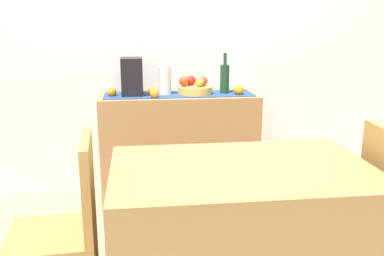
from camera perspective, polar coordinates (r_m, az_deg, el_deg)
name	(u,v)px	position (r m, az deg, el deg)	size (l,w,h in m)	color
room_wall_rear	(175,28)	(3.57, -2.20, 13.07)	(6.40, 0.06, 2.70)	silver
sideboard_console	(179,147)	(3.46, -1.74, -2.53)	(1.22, 0.42, 0.85)	#997142
table_runner	(178,94)	(3.36, -1.80, 4.46)	(1.15, 0.32, 0.01)	navy
fruit_bowl	(195,90)	(3.37, 0.42, 5.04)	(0.27, 0.27, 0.06)	gold
apple_front	(200,82)	(3.34, 1.01, 6.03)	(0.07, 0.07, 0.07)	#92A42B
apple_right	(203,81)	(3.40, 1.46, 6.22)	(0.07, 0.07, 0.07)	#BE381C
apple_left	(184,81)	(3.36, -1.06, 6.17)	(0.08, 0.08, 0.08)	#A83B18
apple_rear	(191,80)	(3.42, -0.14, 6.29)	(0.07, 0.07, 0.07)	red
wine_bottle	(225,78)	(3.40, 4.32, 6.54)	(0.07, 0.07, 0.32)	#183D24
coffee_maker	(132,77)	(3.33, -7.91, 6.68)	(0.16, 0.18, 0.29)	black
ceramic_vase	(165,81)	(3.34, -3.60, 6.23)	(0.10, 0.10, 0.22)	silver
orange_loose_far	(239,90)	(3.36, 6.20, 5.00)	(0.08, 0.08, 0.08)	orange
orange_loose_mid	(154,94)	(3.22, -4.97, 4.51)	(0.07, 0.07, 0.07)	orange
orange_loose_near_bowl	(112,92)	(3.32, -10.51, 4.67)	(0.07, 0.07, 0.07)	orange
orange_loose_end	(152,92)	(3.31, -5.23, 4.81)	(0.07, 0.07, 0.07)	orange
dining_table	(240,236)	(2.24, 6.34, -14.01)	(1.25, 0.81, 0.74)	olive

